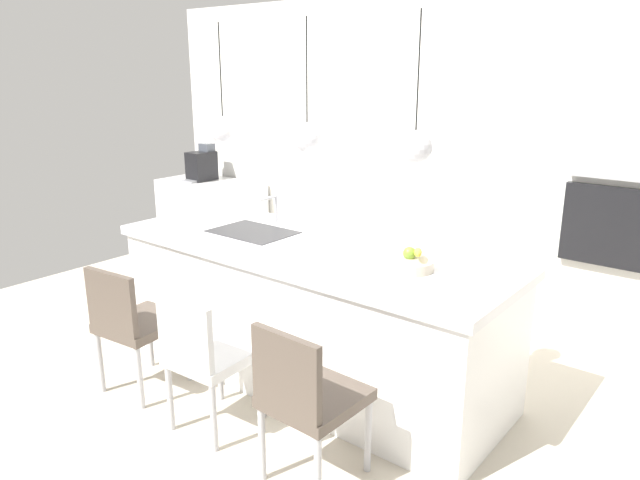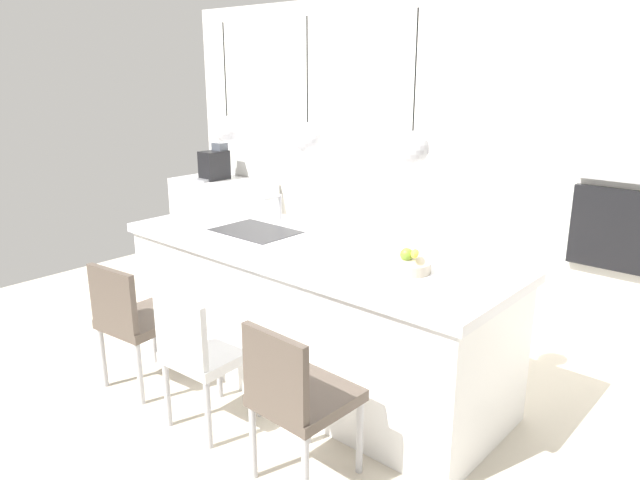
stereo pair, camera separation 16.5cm
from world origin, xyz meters
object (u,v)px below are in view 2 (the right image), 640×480
object	(u,v)px
fruit_bowl	(407,264)
microwave	(624,156)
chair_far	(297,395)
chair_near	(135,317)
coffee_machine	(214,164)
chair_middle	(203,351)
oven	(614,229)

from	to	relation	value
fruit_bowl	microwave	xyz separation A→B (m)	(0.62, 1.59, 0.49)
chair_far	chair_near	bearing A→B (deg)	179.99
coffee_machine	chair_far	bearing A→B (deg)	-33.43
chair_middle	chair_far	bearing A→B (deg)	-0.21
fruit_bowl	coffee_machine	size ratio (longest dim) A/B	0.71
chair_far	coffee_machine	bearing A→B (deg)	146.57
oven	chair_far	bearing A→B (deg)	-105.98
fruit_bowl	chair_far	size ratio (longest dim) A/B	0.32
fruit_bowl	chair_near	bearing A→B (deg)	-151.18
microwave	chair_far	xyz separation A→B (m)	(-0.69, -2.41, -0.96)
coffee_machine	chair_middle	xyz separation A→B (m)	(2.47, -2.11, -0.55)
oven	chair_far	distance (m)	2.55
fruit_bowl	chair_middle	bearing A→B (deg)	-134.47
chair_near	chair_far	xyz separation A→B (m)	(1.41, -0.00, 0.00)
microwave	fruit_bowl	bearing A→B (deg)	-111.27
fruit_bowl	microwave	size ratio (longest dim) A/B	0.50
chair_near	chair_far	world-z (taller)	chair_far
oven	chair_middle	bearing A→B (deg)	-120.53
microwave	chair_middle	bearing A→B (deg)	-120.53
fruit_bowl	chair_near	world-z (taller)	fruit_bowl
coffee_machine	microwave	xyz separation A→B (m)	(3.89, 0.30, 0.43)
microwave	coffee_machine	bearing A→B (deg)	-175.63
coffee_machine	chair_far	size ratio (longest dim) A/B	0.44
chair_near	chair_far	bearing A→B (deg)	-0.01
fruit_bowl	chair_far	xyz separation A→B (m)	(-0.07, -0.82, -0.48)
microwave	chair_near	bearing A→B (deg)	-131.13
oven	chair_near	xyz separation A→B (m)	(-2.10, -2.41, -0.47)
coffee_machine	chair_middle	bearing A→B (deg)	-40.49
chair_near	chair_middle	xyz separation A→B (m)	(0.68, 0.00, -0.01)
chair_near	oven	bearing A→B (deg)	48.87
oven	chair_middle	xyz separation A→B (m)	(-1.42, -2.41, -0.47)
coffee_machine	chair_middle	distance (m)	3.30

